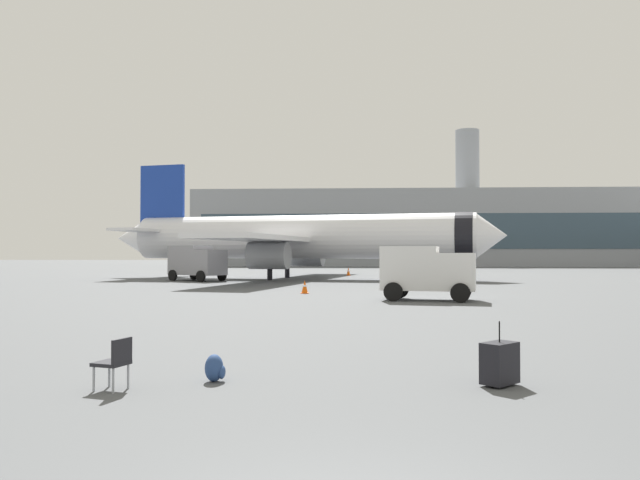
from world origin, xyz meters
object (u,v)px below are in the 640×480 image
at_px(fuel_truck, 428,259).
at_px(cargo_van, 427,270).
at_px(safety_cone_near, 348,272).
at_px(traveller_backpack, 215,368).
at_px(service_truck, 197,261).
at_px(airplane_at_gate, 298,237).
at_px(rolling_suitcase, 500,363).
at_px(safety_cone_mid, 305,287).
at_px(gate_chair, 115,360).

height_order(fuel_truck, cargo_van, fuel_truck).
distance_m(safety_cone_near, traveller_backpack, 51.85).
height_order(service_truck, traveller_backpack, service_truck).
bearing_deg(cargo_van, safety_cone_near, 96.92).
bearing_deg(traveller_backpack, airplane_at_gate, 93.11).
bearing_deg(airplane_at_gate, fuel_truck, -11.06).
height_order(rolling_suitcase, traveller_backpack, rolling_suitcase).
bearing_deg(safety_cone_mid, safety_cone_near, 85.33).
xyz_separation_m(safety_cone_mid, rolling_suitcase, (5.19, -23.91, 0.02)).
xyz_separation_m(safety_cone_near, safety_cone_mid, (-2.29, -27.99, -0.04)).
bearing_deg(rolling_suitcase, safety_cone_mid, 102.24).
distance_m(rolling_suitcase, traveller_backpack, 4.93).
relative_size(airplane_at_gate, fuel_truck, 5.85).
distance_m(traveller_backpack, gate_chair, 1.70).
height_order(airplane_at_gate, safety_cone_near, airplane_at_gate).
height_order(safety_cone_near, safety_cone_mid, safety_cone_near).
distance_m(service_truck, safety_cone_mid, 18.31).
distance_m(fuel_truck, cargo_van, 22.06).
bearing_deg(service_truck, traveller_backpack, -75.21).
relative_size(cargo_van, safety_cone_mid, 6.27).
distance_m(fuel_truck, traveller_backpack, 41.90).
relative_size(fuel_truck, gate_chair, 7.07).
bearing_deg(rolling_suitcase, traveller_backpack, 178.98).
distance_m(airplane_at_gate, safety_cone_mid, 19.67).
distance_m(service_truck, safety_cone_near, 17.78).
bearing_deg(safety_cone_mid, fuel_truck, 62.25).
bearing_deg(fuel_truck, traveller_backpack, -102.06).
distance_m(cargo_van, traveller_backpack, 20.01).
bearing_deg(airplane_at_gate, service_truck, -153.13).
height_order(fuel_truck, rolling_suitcase, fuel_truck).
xyz_separation_m(fuel_truck, traveller_backpack, (-8.75, -40.94, -1.54)).
xyz_separation_m(service_truck, safety_cone_mid, (10.06, -15.25, -1.24)).
relative_size(safety_cone_near, gate_chair, 0.96).
bearing_deg(safety_cone_mid, cargo_van, -37.32).
height_order(rolling_suitcase, gate_chair, rolling_suitcase).
bearing_deg(service_truck, safety_cone_near, 45.90).
bearing_deg(rolling_suitcase, gate_chair, -173.90).
distance_m(safety_cone_mid, rolling_suitcase, 24.47).
height_order(airplane_at_gate, cargo_van, airplane_at_gate).
relative_size(airplane_at_gate, traveller_backpack, 74.09).
bearing_deg(airplane_at_gate, rolling_suitcase, -80.44).
bearing_deg(fuel_truck, cargo_van, -97.14).
bearing_deg(rolling_suitcase, airplane_at_gate, 99.56).
height_order(fuel_truck, gate_chair, fuel_truck).
relative_size(rolling_suitcase, traveller_backpack, 2.29).
distance_m(service_truck, gate_chair, 40.83).
distance_m(cargo_van, safety_cone_mid, 7.95).
relative_size(cargo_van, gate_chair, 5.50).
relative_size(safety_cone_near, rolling_suitcase, 0.75).
height_order(cargo_van, safety_cone_mid, cargo_van).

